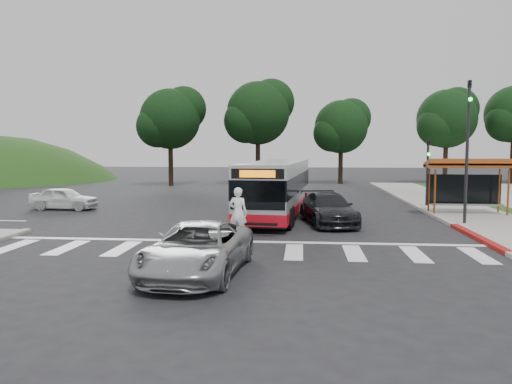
# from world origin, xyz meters

# --- Properties ---
(ground) EXTENTS (140.00, 140.00, 0.00)m
(ground) POSITION_xyz_m (0.00, 0.00, 0.00)
(ground) COLOR black
(ground) RESTS_ON ground
(sidewalk_east) EXTENTS (4.00, 40.00, 0.12)m
(sidewalk_east) POSITION_xyz_m (11.00, 8.00, 0.06)
(sidewalk_east) COLOR gray
(sidewalk_east) RESTS_ON ground
(curb_east) EXTENTS (0.30, 40.00, 0.15)m
(curb_east) POSITION_xyz_m (9.00, 8.00, 0.07)
(curb_east) COLOR #9E9991
(curb_east) RESTS_ON ground
(curb_east_red) EXTENTS (0.32, 6.00, 0.15)m
(curb_east_red) POSITION_xyz_m (9.00, -2.00, 0.08)
(curb_east_red) COLOR maroon
(curb_east_red) RESTS_ON ground
(crosswalk_ladder) EXTENTS (18.00, 2.60, 0.01)m
(crosswalk_ladder) POSITION_xyz_m (0.00, -5.00, 0.01)
(crosswalk_ladder) COLOR silver
(crosswalk_ladder) RESTS_ON ground
(bus_shelter) EXTENTS (4.20, 1.60, 2.86)m
(bus_shelter) POSITION_xyz_m (10.80, 5.10, 2.35)
(bus_shelter) COLOR #904218
(bus_shelter) RESTS_ON sidewalk_east
(traffic_signal_ne_tall) EXTENTS (0.18, 0.37, 6.50)m
(traffic_signal_ne_tall) POSITION_xyz_m (9.60, 1.49, 3.88)
(traffic_signal_ne_tall) COLOR black
(traffic_signal_ne_tall) RESTS_ON ground
(traffic_signal_ne_short) EXTENTS (0.18, 0.37, 4.00)m
(traffic_signal_ne_short) POSITION_xyz_m (9.60, 8.49, 2.48)
(traffic_signal_ne_short) COLOR black
(traffic_signal_ne_short) RESTS_ON ground
(tree_ne_a) EXTENTS (6.16, 5.74, 9.30)m
(tree_ne_a) POSITION_xyz_m (16.08, 28.06, 6.39)
(tree_ne_a) COLOR black
(tree_ne_a) RESTS_ON parking_lot
(tree_north_a) EXTENTS (6.60, 6.15, 10.17)m
(tree_north_a) POSITION_xyz_m (-1.92, 26.07, 6.92)
(tree_north_a) COLOR black
(tree_north_a) RESTS_ON ground
(tree_north_b) EXTENTS (5.72, 5.33, 8.43)m
(tree_north_b) POSITION_xyz_m (6.07, 28.06, 5.66)
(tree_north_b) COLOR black
(tree_north_b) RESTS_ON ground
(tree_north_c) EXTENTS (6.16, 5.74, 9.30)m
(tree_north_c) POSITION_xyz_m (-9.92, 24.06, 6.29)
(tree_north_c) COLOR black
(tree_north_c) RESTS_ON ground
(transit_bus) EXTENTS (3.33, 11.08, 2.82)m
(transit_bus) POSITION_xyz_m (0.95, 3.73, 1.41)
(transit_bus) COLOR #A8AAAD
(transit_bus) RESTS_ON ground
(pedestrian) EXTENTS (0.82, 0.64, 1.99)m
(pedestrian) POSITION_xyz_m (-0.22, -2.57, 1.00)
(pedestrian) COLOR white
(pedestrian) RESTS_ON ground
(dark_sedan) EXTENTS (2.89, 5.22, 1.43)m
(dark_sedan) POSITION_xyz_m (3.46, 1.36, 0.72)
(dark_sedan) COLOR black
(dark_sedan) RESTS_ON ground
(silver_suv_south) EXTENTS (2.78, 5.34, 1.44)m
(silver_suv_south) POSITION_xyz_m (-0.62, -8.27, 0.72)
(silver_suv_south) COLOR #989A9D
(silver_suv_south) RESTS_ON ground
(west_car_white) EXTENTS (3.84, 1.66, 1.29)m
(west_car_white) POSITION_xyz_m (-11.29, 5.50, 0.65)
(west_car_white) COLOR silver
(west_car_white) RESTS_ON ground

